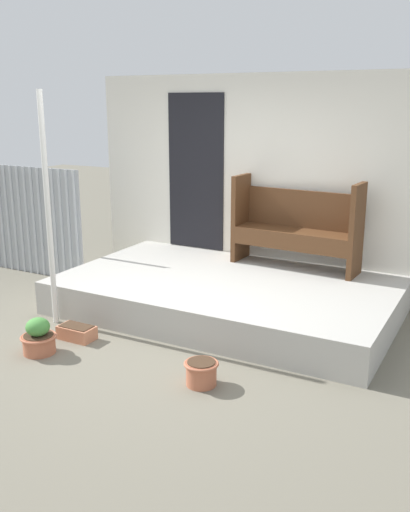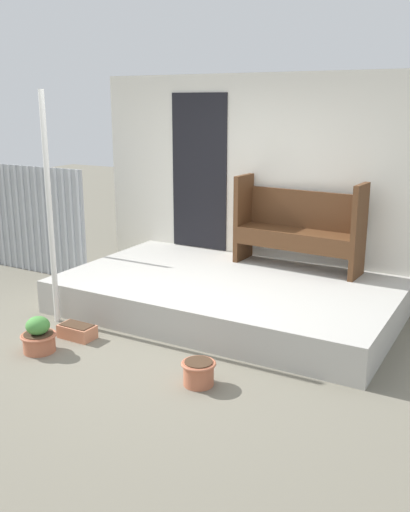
% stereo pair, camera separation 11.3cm
% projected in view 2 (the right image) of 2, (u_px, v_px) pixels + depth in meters
% --- Properties ---
extents(ground_plane, '(24.00, 24.00, 0.00)m').
position_uv_depth(ground_plane, '(160.00, 341.00, 5.57)').
color(ground_plane, '#706B5B').
extents(porch_slab, '(3.61, 2.17, 0.37)m').
position_uv_depth(porch_slab, '(228.00, 295.00, 6.34)').
color(porch_slab, '#B2AFA8').
rests_on(porch_slab, ground_plane).
extents(house_wall, '(4.81, 0.08, 2.60)m').
position_uv_depth(house_wall, '(268.00, 183.00, 7.00)').
color(house_wall, white).
rests_on(house_wall, ground_plane).
extents(fence_corrugated, '(2.78, 0.05, 1.45)m').
position_uv_depth(fence_corrugated, '(7.00, 216.00, 7.92)').
color(fence_corrugated, '#9EA3A8').
rests_on(fence_corrugated, ground_plane).
extents(support_post, '(0.06, 0.06, 2.38)m').
position_uv_depth(support_post, '(50.00, 211.00, 5.79)').
color(support_post, silver).
rests_on(support_post, ground_plane).
extents(bench, '(1.52, 0.48, 1.05)m').
position_uv_depth(bench, '(299.00, 224.00, 6.63)').
color(bench, '#54331C').
rests_on(bench, porch_slab).
extents(flower_pot_left, '(0.34, 0.34, 0.34)m').
position_uv_depth(flower_pot_left, '(39.00, 336.00, 5.31)').
color(flower_pot_left, '#B76647').
rests_on(flower_pot_left, ground_plane).
extents(flower_pot_middle, '(0.29, 0.29, 0.21)m').
position_uv_depth(flower_pot_middle, '(199.00, 372.00, 4.69)').
color(flower_pot_middle, '#B76647').
rests_on(flower_pot_middle, ground_plane).
extents(planter_box_rect, '(0.36, 0.20, 0.14)m').
position_uv_depth(planter_box_rect, '(77.00, 331.00, 5.64)').
color(planter_box_rect, tan).
rests_on(planter_box_rect, ground_plane).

